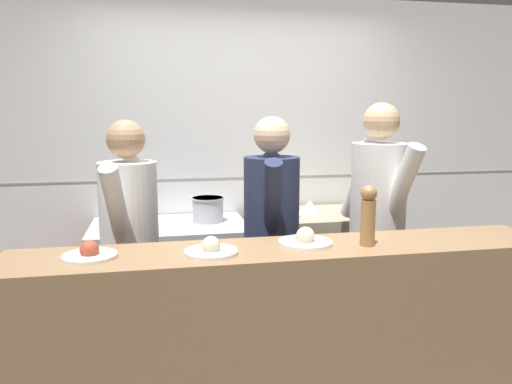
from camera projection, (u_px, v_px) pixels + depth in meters
The scene contains 15 objects.
wall_back_tiled at pixel (239, 159), 4.11m from camera, with size 8.00×0.06×2.60m.
oven_range at pixel (170, 280), 3.75m from camera, with size 1.14×0.71×0.87m.
prep_counter at pixel (317, 269), 3.97m from camera, with size 1.03×0.65×0.91m.
pass_counter at pixel (288, 346), 2.55m from camera, with size 2.74×0.45×1.03m.
stock_pot at pixel (126, 211), 3.60m from camera, with size 0.34×0.34×0.22m.
sauce_pot at pixel (208, 209), 3.76m from camera, with size 0.25×0.25×0.18m.
mixing_bowl_steel at pixel (310, 207), 3.89m from camera, with size 0.20×0.20×0.10m.
chefs_knife at pixel (276, 219), 3.67m from camera, with size 0.35×0.16×0.02m.
plated_dish_main at pixel (90, 254), 2.28m from camera, with size 0.25×0.25×0.09m.
plated_dish_appetiser at pixel (211, 250), 2.34m from camera, with size 0.26×0.26×0.09m.
plated_dish_dessert at pixel (305, 240), 2.51m from camera, with size 0.27×0.27×0.10m.
pepper_mill at pixel (368, 214), 2.47m from camera, with size 0.08×0.08×0.31m.
chef_head_cook at pixel (130, 245), 2.92m from camera, with size 0.41×0.72×1.65m.
chef_sous at pixel (271, 237), 3.07m from camera, with size 0.40×0.73×1.67m.
chef_line at pixel (377, 223), 3.24m from camera, with size 0.43×0.76×1.75m.
Camera 1 is at (-0.67, -2.53, 1.70)m, focal length 35.00 mm.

